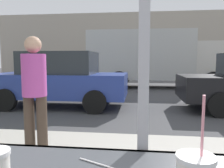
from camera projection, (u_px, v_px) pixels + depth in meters
name	position (u px, v px, depth m)	size (l,w,h in m)	color
ground_plane	(140.00, 97.00, 9.02)	(60.00, 60.00, 0.00)	#424244
building_facade_far	(140.00, 45.00, 21.88)	(28.00, 1.20, 5.90)	#A89E8E
loose_straw	(98.00, 164.00, 0.91)	(0.01, 0.01, 0.19)	white
parked_car_blue	(60.00, 79.00, 7.05)	(4.11, 1.93, 1.68)	#283D93
box_truck	(154.00, 57.00, 12.04)	(7.09, 2.44, 2.93)	beige
pedestrian	(35.00, 89.00, 3.05)	(0.32, 0.32, 1.63)	#42342A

